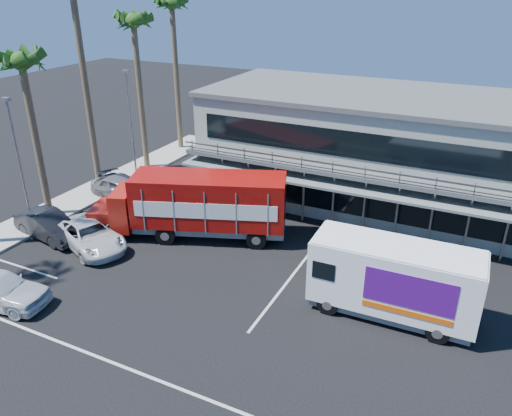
% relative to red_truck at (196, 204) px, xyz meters
% --- Properties ---
extents(ground, '(120.00, 120.00, 0.00)m').
position_rel_red_truck_xyz_m(ground, '(4.73, -4.73, -2.10)').
color(ground, black).
rests_on(ground, ground).
extents(building, '(22.40, 12.00, 7.30)m').
position_rel_red_truck_xyz_m(building, '(7.73, 10.21, 1.55)').
color(building, gray).
rests_on(building, ground).
extents(curb_strip, '(3.00, 32.00, 0.16)m').
position_rel_red_truck_xyz_m(curb_strip, '(-10.27, 1.27, -2.02)').
color(curb_strip, '#A5A399').
rests_on(curb_strip, ground).
extents(palm_c, '(2.80, 2.80, 10.75)m').
position_rel_red_truck_xyz_m(palm_c, '(-10.17, -1.73, 7.11)').
color(palm_c, brown).
rests_on(palm_c, ground).
extents(palm_e, '(2.80, 2.80, 12.25)m').
position_rel_red_truck_xyz_m(palm_e, '(-9.97, 8.27, 8.47)').
color(palm_e, brown).
rests_on(palm_e, ground).
extents(palm_f, '(2.80, 2.80, 13.25)m').
position_rel_red_truck_xyz_m(palm_f, '(-10.37, 13.77, 9.37)').
color(palm_f, brown).
rests_on(palm_f, ground).
extents(light_pole_near, '(0.50, 0.25, 8.09)m').
position_rel_red_truck_xyz_m(light_pole_near, '(-9.47, -3.73, 2.40)').
color(light_pole_near, gray).
rests_on(light_pole_near, ground).
extents(light_pole_far, '(0.50, 0.25, 8.09)m').
position_rel_red_truck_xyz_m(light_pole_far, '(-9.47, 6.27, 2.40)').
color(light_pole_far, gray).
rests_on(light_pole_far, ground).
extents(red_truck, '(11.56, 6.38, 3.82)m').
position_rel_red_truck_xyz_m(red_truck, '(0.00, 0.00, 0.00)').
color(red_truck, '#A5170D').
rests_on(red_truck, ground).
extents(white_van, '(7.32, 2.65, 3.55)m').
position_rel_red_truck_xyz_m(white_van, '(11.94, -2.73, -0.22)').
color(white_van, white).
rests_on(white_van, ground).
extents(parked_car_b, '(5.05, 2.47, 1.59)m').
position_rel_red_truck_xyz_m(parked_car_b, '(-7.77, -3.94, -1.31)').
color(parked_car_b, black).
rests_on(parked_car_b, ground).
extents(parked_car_c, '(5.92, 4.30, 1.50)m').
position_rel_red_truck_xyz_m(parked_car_c, '(-4.77, -3.83, -1.36)').
color(parked_car_c, silver).
rests_on(parked_car_c, ground).
extents(parked_car_d, '(5.18, 3.44, 1.40)m').
position_rel_red_truck_xyz_m(parked_car_d, '(-7.77, 2.87, -1.41)').
color(parked_car_d, '#2B2F39').
rests_on(parked_car_d, ground).
extents(parked_car_e, '(4.67, 2.17, 1.55)m').
position_rel_red_truck_xyz_m(parked_car_e, '(-7.77, 2.47, -1.33)').
color(parked_car_e, gray).
rests_on(parked_car_e, ground).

